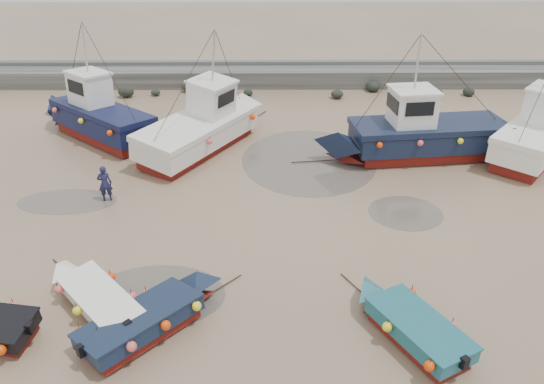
{
  "coord_description": "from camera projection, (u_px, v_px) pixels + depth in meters",
  "views": [
    {
      "loc": [
        0.48,
        -15.45,
        11.43
      ],
      "look_at": [
        0.6,
        3.11,
        1.4
      ],
      "focal_mm": 35.0,
      "sensor_mm": 36.0,
      "label": 1
    }
  ],
  "objects": [
    {
      "name": "cabin_boat_0",
      "position": [
        95.0,
        114.0,
        29.12
      ],
      "size": [
        8.19,
        7.3,
        6.22
      ],
      "rotation": [
        0.0,
        0.0,
        0.86
      ],
      "color": "maroon",
      "rests_on": "ground"
    },
    {
      "name": "dinghy_1",
      "position": [
        152.0,
        316.0,
        15.96
      ],
      "size": [
        4.71,
        4.85,
        1.43
      ],
      "rotation": [
        0.0,
        0.0,
        -0.77
      ],
      "color": "maroon",
      "rests_on": "ground"
    },
    {
      "name": "dinghy_0",
      "position": [
        96.0,
        295.0,
        16.84
      ],
      "size": [
        4.34,
        4.66,
        1.43
      ],
      "rotation": [
        0.0,
        0.0,
        0.74
      ],
      "color": "maroon",
      "rests_on": "ground"
    },
    {
      "name": "puddle_c",
      "position": [
        67.0,
        201.0,
        23.27
      ],
      "size": [
        4.35,
        4.35,
        0.01
      ],
      "primitive_type": "cylinder",
      "color": "#585048",
      "rests_on": "ground"
    },
    {
      "name": "puddle_a",
      "position": [
        155.0,
        295.0,
        17.65
      ],
      "size": [
        4.72,
        4.72,
        0.01
      ],
      "primitive_type": "cylinder",
      "color": "#585048",
      "rests_on": "ground"
    },
    {
      "name": "cabin_boat_3",
      "position": [
        538.0,
        132.0,
        26.77
      ],
      "size": [
        6.84,
        7.61,
        6.22
      ],
      "rotation": [
        0.0,
        0.0,
        -0.71
      ],
      "color": "maroon",
      "rests_on": "ground"
    },
    {
      "name": "dinghy_2",
      "position": [
        410.0,
        321.0,
        15.75
      ],
      "size": [
        3.33,
        5.15,
        1.43
      ],
      "rotation": [
        0.0,
        0.0,
        0.51
      ],
      "color": "maroon",
      "rests_on": "ground"
    },
    {
      "name": "cabin_boat_2",
      "position": [
        417.0,
        133.0,
        26.79
      ],
      "size": [
        11.0,
        3.86,
        6.22
      ],
      "rotation": [
        0.0,
        0.0,
        1.69
      ],
      "color": "maroon",
      "rests_on": "ground"
    },
    {
      "name": "ground",
      "position": [
        256.0,
        267.0,
        19.03
      ],
      "size": [
        120.0,
        120.0,
        0.0
      ],
      "primitive_type": "plane",
      "color": "#957B5E",
      "rests_on": "ground"
    },
    {
      "name": "seawall",
      "position": [
        263.0,
        77.0,
        38.07
      ],
      "size": [
        60.0,
        4.92,
        1.5
      ],
      "color": "slate",
      "rests_on": "ground"
    },
    {
      "name": "cabin_boat_1",
      "position": [
        204.0,
        124.0,
        27.92
      ],
      "size": [
        6.75,
        9.96,
        6.22
      ],
      "rotation": [
        0.0,
        0.0,
        -0.54
      ],
      "color": "maroon",
      "rests_on": "ground"
    },
    {
      "name": "puddle_d",
      "position": [
        309.0,
        160.0,
        27.09
      ],
      "size": [
        6.84,
        6.84,
        0.01
      ],
      "primitive_type": "cylinder",
      "color": "#585048",
      "rests_on": "ground"
    },
    {
      "name": "puddle_b",
      "position": [
        405.0,
        213.0,
        22.42
      ],
      "size": [
        3.14,
        3.14,
        0.01
      ],
      "primitive_type": "cylinder",
      "color": "#585048",
      "rests_on": "ground"
    },
    {
      "name": "person",
      "position": [
        108.0,
        200.0,
        23.38
      ],
      "size": [
        0.67,
        0.5,
        1.66
      ],
      "primitive_type": "imported",
      "rotation": [
        0.0,
        0.0,
        3.32
      ],
      "color": "#1B1C3E",
      "rests_on": "ground"
    }
  ]
}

